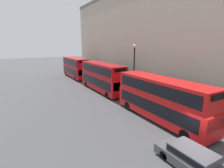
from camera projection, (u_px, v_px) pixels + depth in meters
The scene contains 7 objects.
ground_plane at pixel (195, 151), 12.42m from camera, with size 200.00×200.00×0.00m, color #424244.
bus_leading at pixel (161, 98), 16.97m from camera, with size 2.59×10.93×4.24m.
bus_second_in_queue at pixel (102, 76), 27.73m from camera, with size 2.59×11.00×4.49m.
bus_third_in_queue at pixel (75, 67), 39.04m from camera, with size 2.59×10.54×4.44m.
car_dark_sedan at pixel (193, 159), 10.49m from camera, with size 1.88×4.78×1.33m.
street_lamp at pixel (134, 66), 23.68m from camera, with size 0.44×0.44×7.43m.
pedestrian at pixel (84, 73), 41.68m from camera, with size 0.36×0.36×1.55m.
Camera 1 is at (-10.62, -6.63, 7.45)m, focal length 28.00 mm.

